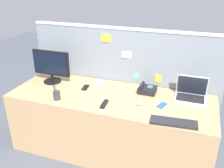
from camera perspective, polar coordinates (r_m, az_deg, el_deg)
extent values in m
plane|color=#4C515B|center=(3.10, -0.32, -14.63)|extent=(10.00, 10.00, 0.00)
cube|color=tan|center=(2.89, -0.34, -9.09)|extent=(2.22, 0.80, 0.72)
cube|color=gray|center=(3.10, 2.43, 0.13)|extent=(2.33, 0.06, 1.36)
cube|color=#B7BAC1|center=(2.89, 2.67, 12.73)|extent=(2.33, 0.07, 0.02)
cube|color=yellow|center=(2.92, 10.69, 1.23)|extent=(0.07, 0.01, 0.09)
cube|color=beige|center=(2.92, 3.35, 6.73)|extent=(0.12, 0.01, 0.08)
cube|color=#66ADD1|center=(2.97, 5.67, 1.81)|extent=(0.07, 0.01, 0.08)
cube|color=yellow|center=(2.94, -1.37, 10.55)|extent=(0.11, 0.01, 0.09)
cylinder|color=black|center=(3.13, -13.59, 0.66)|extent=(0.21, 0.21, 0.02)
cylinder|color=black|center=(3.11, -13.68, 1.56)|extent=(0.04, 0.04, 0.09)
cube|color=black|center=(3.06, -13.90, 4.75)|extent=(0.48, 0.03, 0.30)
cube|color=black|center=(3.05, -14.06, 4.65)|extent=(0.45, 0.01, 0.27)
cube|color=silver|center=(2.74, 17.59, -3.41)|extent=(0.32, 0.26, 0.02)
cube|color=black|center=(2.74, 17.63, -3.12)|extent=(0.28, 0.19, 0.00)
cube|color=silver|center=(2.78, 18.04, -0.21)|extent=(0.32, 0.06, 0.22)
cube|color=black|center=(2.77, 18.02, -0.32)|extent=(0.30, 0.05, 0.20)
cube|color=black|center=(2.79, 8.19, -1.36)|extent=(0.19, 0.18, 0.06)
cube|color=#4C6B5B|center=(2.80, 8.81, -0.63)|extent=(0.06, 0.06, 0.01)
cylinder|color=black|center=(2.79, 6.90, -0.25)|extent=(0.04, 0.16, 0.04)
cube|color=#232328|center=(2.30, 14.08, -8.59)|extent=(0.42, 0.17, 0.02)
ellipsoid|color=#B2B5BC|center=(2.55, 6.45, -4.35)|extent=(0.07, 0.10, 0.03)
cylinder|color=#333338|center=(2.68, -12.65, -2.58)|extent=(0.07, 0.07, 0.09)
cylinder|color=blue|center=(2.65, -13.08, -1.43)|extent=(0.02, 0.01, 0.14)
cylinder|color=#238438|center=(2.67, -12.82, -1.32)|extent=(0.02, 0.01, 0.13)
cylinder|color=black|center=(2.66, -13.15, -1.47)|extent=(0.01, 0.02, 0.13)
cube|color=blue|center=(2.56, 11.47, -4.85)|extent=(0.10, 0.14, 0.01)
cube|color=black|center=(2.90, -6.16, -0.80)|extent=(0.08, 0.16, 0.01)
cube|color=silver|center=(3.04, -2.99, 0.54)|extent=(0.13, 0.16, 0.01)
cube|color=black|center=(2.52, -1.80, -4.62)|extent=(0.06, 0.17, 0.02)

